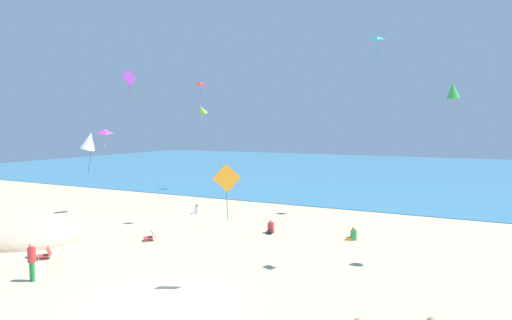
{
  "coord_description": "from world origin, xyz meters",
  "views": [
    {
      "loc": [
        9.45,
        -11.68,
        6.04
      ],
      "look_at": [
        0.0,
        7.05,
        4.44
      ],
      "focal_mm": 31.13,
      "sensor_mm": 36.0,
      "label": 1
    }
  ],
  "objects_px": {
    "kite_purple": "(129,78)",
    "kite_orange": "(227,179)",
    "beach_chair_mid_beach": "(46,254)",
    "kite_teal": "(378,38)",
    "person_2": "(271,228)",
    "person_0": "(353,235)",
    "kite_red": "(201,84)",
    "kite_white": "(89,141)",
    "person_1": "(197,210)",
    "kite_magenta": "(105,132)",
    "person_5": "(32,259)",
    "kite_green": "(453,90)",
    "kite_lime": "(202,110)",
    "beach_chair_far_right": "(150,236)"
  },
  "relations": [
    {
      "from": "kite_white",
      "to": "person_1",
      "type": "bearing_deg",
      "value": 98.13
    },
    {
      "from": "kite_lime",
      "to": "kite_green",
      "type": "bearing_deg",
      "value": -33.05
    },
    {
      "from": "person_5",
      "to": "kite_white",
      "type": "xyz_separation_m",
      "value": [
        -0.31,
        3.3,
        4.5
      ]
    },
    {
      "from": "person_2",
      "to": "beach_chair_mid_beach",
      "type": "bearing_deg",
      "value": -47.35
    },
    {
      "from": "kite_orange",
      "to": "person_1",
      "type": "bearing_deg",
      "value": 128.95
    },
    {
      "from": "kite_green",
      "to": "kite_magenta",
      "type": "relative_size",
      "value": 0.89
    },
    {
      "from": "kite_white",
      "to": "person_0",
      "type": "bearing_deg",
      "value": 40.84
    },
    {
      "from": "beach_chair_far_right",
      "to": "kite_red",
      "type": "xyz_separation_m",
      "value": [
        0.21,
        4.58,
        8.36
      ]
    },
    {
      "from": "beach_chair_far_right",
      "to": "person_2",
      "type": "height_order",
      "value": "person_2"
    },
    {
      "from": "person_1",
      "to": "kite_magenta",
      "type": "distance_m",
      "value": 8.16
    },
    {
      "from": "kite_purple",
      "to": "kite_orange",
      "type": "height_order",
      "value": "kite_purple"
    },
    {
      "from": "beach_chair_far_right",
      "to": "kite_magenta",
      "type": "xyz_separation_m",
      "value": [
        -4.83,
        1.73,
        5.47
      ]
    },
    {
      "from": "person_5",
      "to": "kite_green",
      "type": "relative_size",
      "value": 1.41
    },
    {
      "from": "beach_chair_far_right",
      "to": "kite_purple",
      "type": "distance_m",
      "value": 12.21
    },
    {
      "from": "beach_chair_far_right",
      "to": "person_1",
      "type": "distance_m",
      "value": 7.25
    },
    {
      "from": "kite_green",
      "to": "beach_chair_far_right",
      "type": "bearing_deg",
      "value": -170.35
    },
    {
      "from": "person_0",
      "to": "kite_red",
      "type": "bearing_deg",
      "value": -26.99
    },
    {
      "from": "person_5",
      "to": "kite_magenta",
      "type": "relative_size",
      "value": 1.26
    },
    {
      "from": "person_1",
      "to": "kite_green",
      "type": "xyz_separation_m",
      "value": [
        16.19,
        -4.57,
        7.29
      ]
    },
    {
      "from": "person_2",
      "to": "kite_magenta",
      "type": "distance_m",
      "value": 11.54
    },
    {
      "from": "beach_chair_far_right",
      "to": "kite_white",
      "type": "height_order",
      "value": "kite_white"
    },
    {
      "from": "beach_chair_mid_beach",
      "to": "kite_teal",
      "type": "bearing_deg",
      "value": -165.5
    },
    {
      "from": "kite_magenta",
      "to": "kite_teal",
      "type": "bearing_deg",
      "value": 37.58
    },
    {
      "from": "kite_red",
      "to": "kite_green",
      "type": "height_order",
      "value": "kite_red"
    },
    {
      "from": "person_5",
      "to": "kite_green",
      "type": "distance_m",
      "value": 18.39
    },
    {
      "from": "person_0",
      "to": "kite_purple",
      "type": "bearing_deg",
      "value": -30.74
    },
    {
      "from": "beach_chair_mid_beach",
      "to": "beach_chair_far_right",
      "type": "xyz_separation_m",
      "value": [
        2.13,
        4.7,
        0.02
      ]
    },
    {
      "from": "person_5",
      "to": "kite_green",
      "type": "xyz_separation_m",
      "value": [
        14.36,
        9.36,
        6.67
      ]
    },
    {
      "from": "kite_lime",
      "to": "person_1",
      "type": "bearing_deg",
      "value": -58.6
    },
    {
      "from": "kite_purple",
      "to": "person_2",
      "type": "bearing_deg",
      "value": -5.02
    },
    {
      "from": "kite_lime",
      "to": "beach_chair_far_right",
      "type": "bearing_deg",
      "value": -64.96
    },
    {
      "from": "person_5",
      "to": "kite_teal",
      "type": "height_order",
      "value": "kite_teal"
    },
    {
      "from": "beach_chair_mid_beach",
      "to": "person_1",
      "type": "xyz_separation_m",
      "value": [
        0.28,
        11.7,
        0.02
      ]
    },
    {
      "from": "person_5",
      "to": "kite_white",
      "type": "distance_m",
      "value": 5.59
    },
    {
      "from": "kite_orange",
      "to": "kite_purple",
      "type": "bearing_deg",
      "value": 144.45
    },
    {
      "from": "kite_white",
      "to": "kite_green",
      "type": "height_order",
      "value": "kite_green"
    },
    {
      "from": "kite_red",
      "to": "kite_white",
      "type": "bearing_deg",
      "value": -93.82
    },
    {
      "from": "kite_red",
      "to": "kite_orange",
      "type": "bearing_deg",
      "value": -51.45
    },
    {
      "from": "kite_lime",
      "to": "kite_magenta",
      "type": "distance_m",
      "value": 15.59
    },
    {
      "from": "kite_magenta",
      "to": "kite_orange",
      "type": "bearing_deg",
      "value": -26.18
    },
    {
      "from": "kite_lime",
      "to": "beach_chair_mid_beach",
      "type": "bearing_deg",
      "value": -75.06
    },
    {
      "from": "person_1",
      "to": "kite_orange",
      "type": "bearing_deg",
      "value": 86.62
    },
    {
      "from": "kite_orange",
      "to": "kite_magenta",
      "type": "bearing_deg",
      "value": 153.82
    },
    {
      "from": "person_0",
      "to": "kite_lime",
      "type": "distance_m",
      "value": 22.38
    },
    {
      "from": "beach_chair_mid_beach",
      "to": "kite_teal",
      "type": "relative_size",
      "value": 0.44
    },
    {
      "from": "kite_white",
      "to": "kite_green",
      "type": "distance_m",
      "value": 16.02
    },
    {
      "from": "beach_chair_mid_beach",
      "to": "person_5",
      "type": "relative_size",
      "value": 0.5
    },
    {
      "from": "kite_white",
      "to": "kite_purple",
      "type": "height_order",
      "value": "kite_purple"
    },
    {
      "from": "kite_teal",
      "to": "kite_white",
      "type": "bearing_deg",
      "value": -120.42
    },
    {
      "from": "person_0",
      "to": "kite_white",
      "type": "relative_size",
      "value": 0.37
    }
  ]
}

